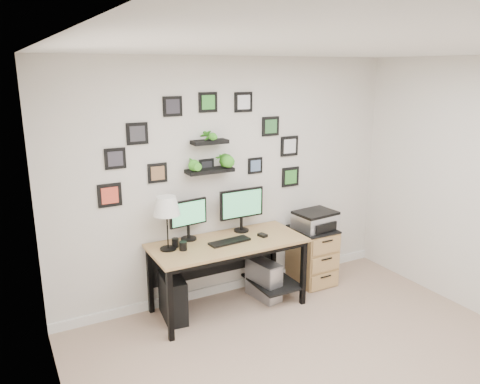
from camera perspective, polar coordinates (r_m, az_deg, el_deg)
room at (r=5.50m, az=-0.90°, el=-11.29°), size 4.00×4.00×4.00m
desk at (r=4.92m, az=-1.31°, el=-7.21°), size 1.60×0.70×0.75m
monitor_left at (r=4.83m, az=-6.32°, el=-3.01°), size 0.42×0.18×0.43m
monitor_right at (r=5.04m, az=0.20°, el=-1.76°), size 0.51×0.17×0.48m
keyboard at (r=4.81m, az=-1.28°, el=-6.05°), size 0.45×0.18×0.02m
mouse at (r=4.97m, az=2.76°, el=-5.28°), size 0.09×0.11×0.03m
table_lamp at (r=4.54m, az=-8.95°, el=-1.84°), size 0.26×0.26×0.54m
mug at (r=4.63m, az=-6.95°, el=-6.54°), size 0.08×0.08×0.09m
pen_cup at (r=4.72m, az=-7.90°, el=-6.14°), size 0.07×0.07×0.09m
pc_tower_black at (r=4.90m, az=-8.19°, el=-12.61°), size 0.25×0.48×0.46m
pc_tower_grey at (r=5.26m, az=2.92°, el=-10.62°), size 0.26×0.46×0.43m
file_cabinet at (r=5.64m, az=8.81°, el=-7.63°), size 0.43×0.53×0.67m
printer at (r=5.48m, az=9.18°, el=-3.40°), size 0.48×0.40×0.21m
wall_decor at (r=4.84m, az=-3.60°, el=5.08°), size 2.31×0.18×1.11m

